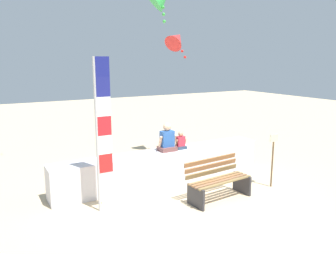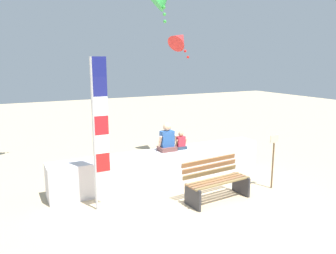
# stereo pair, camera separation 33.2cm
# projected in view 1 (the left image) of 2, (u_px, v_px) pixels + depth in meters

# --- Properties ---
(ground_plane) EXTENTS (40.00, 40.00, 0.00)m
(ground_plane) POSITION_uv_depth(u_px,v_px,m) (186.00, 196.00, 7.53)
(ground_plane) COLOR #CBB18A
(seawall_ledge) EXTENTS (5.60, 0.63, 0.80)m
(seawall_ledge) POSITION_uv_depth(u_px,v_px,m) (163.00, 166.00, 8.41)
(seawall_ledge) COLOR silver
(seawall_ledge) RESTS_ON ground
(park_bench) EXTENTS (1.54, 0.73, 0.88)m
(park_bench) POSITION_uv_depth(u_px,v_px,m) (218.00, 181.00, 7.36)
(park_bench) COLOR olive
(park_bench) RESTS_ON ground
(person_adult) EXTENTS (0.47, 0.34, 0.71)m
(person_adult) POSITION_uv_depth(u_px,v_px,m) (167.00, 140.00, 8.29)
(person_adult) COLOR brown
(person_adult) RESTS_ON seawall_ledge
(person_child) EXTENTS (0.30, 0.22, 0.46)m
(person_child) POSITION_uv_depth(u_px,v_px,m) (181.00, 142.00, 8.50)
(person_child) COLOR #293B4F
(person_child) RESTS_ON seawall_ledge
(flag_banner) EXTENTS (0.33, 0.05, 3.11)m
(flag_banner) POSITION_uv_depth(u_px,v_px,m) (101.00, 125.00, 6.52)
(flag_banner) COLOR #B7B7BC
(flag_banner) RESTS_ON ground
(kite_red) EXTENTS (0.92, 0.84, 0.96)m
(kite_red) POSITION_uv_depth(u_px,v_px,m) (177.00, 39.00, 10.14)
(kite_red) COLOR red
(sign_post) EXTENTS (0.24, 0.04, 1.31)m
(sign_post) POSITION_uv_depth(u_px,v_px,m) (273.00, 156.00, 7.98)
(sign_post) COLOR brown
(sign_post) RESTS_ON ground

